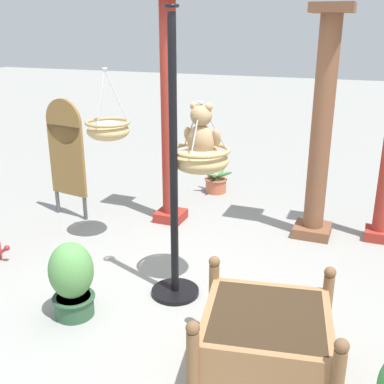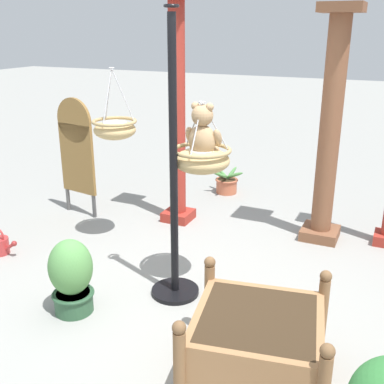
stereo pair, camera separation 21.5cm
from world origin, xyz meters
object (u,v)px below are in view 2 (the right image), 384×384
(hanging_basket_with_teddy, at_px, (202,159))
(watering_can, at_px, (0,245))
(greenhouse_pillar_left, at_px, (177,118))
(display_sign_board, at_px, (76,147))
(potted_plant_flowering_red, at_px, (71,276))
(greenhouse_pillar_far_back, at_px, (330,134))
(teddy_bear, at_px, (203,134))
(wooden_planter_box, at_px, (257,346))
(hanging_basket_left_high, at_px, (115,128))
(display_pole_central, at_px, (174,215))
(potted_plant_small_succulent, at_px, (227,183))

(hanging_basket_with_teddy, height_order, watering_can, hanging_basket_with_teddy)
(greenhouse_pillar_left, bearing_deg, display_sign_board, -165.08)
(potted_plant_flowering_red, bearing_deg, hanging_basket_with_teddy, 46.90)
(display_sign_board, bearing_deg, greenhouse_pillar_far_back, 10.10)
(display_sign_board, bearing_deg, watering_can, -93.05)
(hanging_basket_with_teddy, xyz_separation_m, teddy_bear, (0.00, 0.02, 0.21))
(hanging_basket_with_teddy, xyz_separation_m, greenhouse_pillar_far_back, (0.85, 1.55, -0.01))
(hanging_basket_with_teddy, xyz_separation_m, watering_can, (-2.24, -0.32, -1.15))
(greenhouse_pillar_far_back, height_order, display_sign_board, greenhouse_pillar_far_back)
(teddy_bear, xyz_separation_m, watering_can, (-2.24, -0.34, -1.36))
(hanging_basket_with_teddy, bearing_deg, wooden_planter_box, -50.02)
(hanging_basket_with_teddy, bearing_deg, watering_can, -171.85)
(teddy_bear, xyz_separation_m, hanging_basket_left_high, (-1.24, 0.50, -0.15))
(display_pole_central, relative_size, greenhouse_pillar_far_back, 0.97)
(teddy_bear, xyz_separation_m, greenhouse_pillar_far_back, (0.85, 1.52, -0.22))
(teddy_bear, xyz_separation_m, potted_plant_flowering_red, (-0.82, -0.90, -1.12))
(display_pole_central, bearing_deg, hanging_basket_left_high, 144.75)
(wooden_planter_box, height_order, potted_plant_flowering_red, wooden_planter_box)
(wooden_planter_box, xyz_separation_m, potted_plant_flowering_red, (-1.69, 0.16, 0.06))
(watering_can, bearing_deg, hanging_basket_with_teddy, 8.15)
(teddy_bear, bearing_deg, display_sign_board, 155.55)
(potted_plant_small_succulent, bearing_deg, teddy_bear, -74.43)
(hanging_basket_with_teddy, height_order, greenhouse_pillar_left, greenhouse_pillar_left)
(greenhouse_pillar_left, height_order, potted_plant_flowering_red, greenhouse_pillar_left)
(potted_plant_flowering_red, relative_size, watering_can, 1.93)
(hanging_basket_left_high, distance_m, wooden_planter_box, 2.83)
(hanging_basket_with_teddy, bearing_deg, greenhouse_pillar_left, 123.84)
(greenhouse_pillar_left, xyz_separation_m, potted_plant_flowering_red, (0.08, -2.23, -0.98))
(hanging_basket_with_teddy, relative_size, potted_plant_small_succulent, 1.26)
(greenhouse_pillar_far_back, relative_size, watering_can, 7.37)
(hanging_basket_with_teddy, relative_size, display_sign_board, 0.41)
(hanging_basket_with_teddy, relative_size, greenhouse_pillar_far_back, 0.24)
(potted_plant_flowering_red, bearing_deg, teddy_bear, 47.65)
(potted_plant_flowering_red, xyz_separation_m, potted_plant_small_succulent, (0.11, 3.46, -0.20))
(display_sign_board, bearing_deg, teddy_bear, -24.45)
(hanging_basket_with_teddy, distance_m, potted_plant_small_succulent, 2.90)
(hanging_basket_with_teddy, bearing_deg, potted_plant_small_succulent, 105.43)
(greenhouse_pillar_left, bearing_deg, watering_can, -128.71)
(greenhouse_pillar_far_back, bearing_deg, display_sign_board, -169.90)
(greenhouse_pillar_far_back, relative_size, display_sign_board, 1.69)
(hanging_basket_with_teddy, height_order, display_sign_board, hanging_basket_with_teddy)
(potted_plant_flowering_red, height_order, watering_can, potted_plant_flowering_red)
(hanging_basket_left_high, relative_size, wooden_planter_box, 0.70)
(wooden_planter_box, xyz_separation_m, display_sign_board, (-3.04, 2.05, 0.62))
(potted_plant_flowering_red, bearing_deg, wooden_planter_box, -5.54)
(display_pole_central, relative_size, potted_plant_flowering_red, 3.72)
(display_pole_central, bearing_deg, potted_plant_flowering_red, -136.92)
(display_pole_central, distance_m, potted_plant_small_succulent, 2.96)
(potted_plant_flowering_red, xyz_separation_m, display_sign_board, (-1.35, 1.89, 0.56))
(greenhouse_pillar_far_back, height_order, potted_plant_small_succulent, greenhouse_pillar_far_back)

